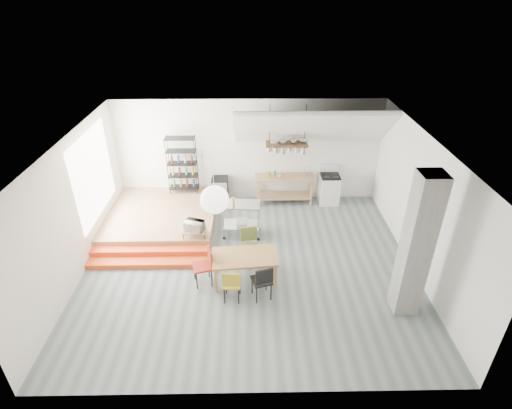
{
  "coord_description": "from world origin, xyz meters",
  "views": [
    {
      "loc": [
        0.03,
        -7.85,
        6.21
      ],
      "look_at": [
        0.18,
        0.8,
        1.28
      ],
      "focal_mm": 28.0,
      "sensor_mm": 36.0,
      "label": 1
    }
  ],
  "objects_px": {
    "stove": "(329,189)",
    "dining_table": "(245,259)",
    "rolling_cart": "(242,215)",
    "mini_fridge": "(220,190)"
  },
  "relations": [
    {
      "from": "stove",
      "to": "rolling_cart",
      "type": "relative_size",
      "value": 1.12
    },
    {
      "from": "stove",
      "to": "dining_table",
      "type": "relative_size",
      "value": 0.76
    },
    {
      "from": "stove",
      "to": "mini_fridge",
      "type": "distance_m",
      "value": 3.4
    },
    {
      "from": "stove",
      "to": "dining_table",
      "type": "xyz_separation_m",
      "value": [
        -2.6,
        -3.71,
        0.15
      ]
    },
    {
      "from": "mini_fridge",
      "to": "stove",
      "type": "bearing_deg",
      "value": -0.74
    },
    {
      "from": "dining_table",
      "to": "mini_fridge",
      "type": "relative_size",
      "value": 1.83
    },
    {
      "from": "rolling_cart",
      "to": "dining_table",
      "type": "bearing_deg",
      "value": -82.76
    },
    {
      "from": "stove",
      "to": "dining_table",
      "type": "distance_m",
      "value": 4.53
    },
    {
      "from": "stove",
      "to": "mini_fridge",
      "type": "height_order",
      "value": "stove"
    },
    {
      "from": "dining_table",
      "to": "rolling_cart",
      "type": "distance_m",
      "value": 1.9
    }
  ]
}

